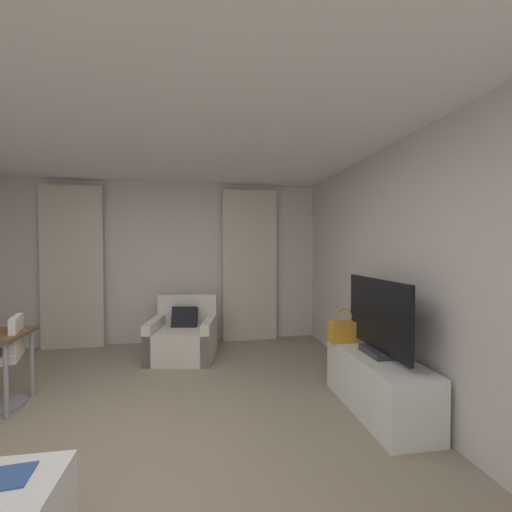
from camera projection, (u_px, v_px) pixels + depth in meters
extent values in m
plane|color=gray|center=(123.00, 457.00, 2.44)|extent=(12.00, 12.00, 0.00)
cube|color=silver|center=(166.00, 263.00, 5.39)|extent=(5.12, 0.06, 2.60)
cube|color=silver|center=(432.00, 277.00, 2.81)|extent=(0.06, 6.12, 2.60)
cube|color=white|center=(119.00, 98.00, 2.36)|extent=(5.12, 6.12, 0.06)
cube|color=beige|center=(72.00, 267.00, 5.04)|extent=(0.90, 0.06, 2.50)
cube|color=beige|center=(250.00, 265.00, 5.49)|extent=(0.90, 0.06, 2.50)
cube|color=silver|center=(183.00, 343.00, 4.61)|extent=(1.00, 0.98, 0.41)
cube|color=silver|center=(188.00, 309.00, 4.95)|extent=(0.88, 0.28, 0.43)
cube|color=silver|center=(209.00, 338.00, 4.61)|extent=(0.26, 0.85, 0.55)
cube|color=silver|center=(156.00, 338.00, 4.61)|extent=(0.26, 0.85, 0.55)
cube|color=black|center=(184.00, 319.00, 4.73)|extent=(0.39, 0.26, 0.37)
cylinder|color=#99999E|center=(32.00, 364.00, 3.42)|extent=(0.04, 0.04, 0.69)
cylinder|color=#99999E|center=(6.00, 382.00, 2.96)|extent=(0.04, 0.04, 0.69)
cube|color=silver|center=(16.00, 333.00, 3.22)|extent=(0.16, 0.36, 0.34)
cube|color=#335193|center=(0.00, 478.00, 1.67)|extent=(0.30, 0.22, 0.01)
cube|color=white|center=(377.00, 383.00, 3.11)|extent=(0.49, 1.28, 0.54)
cube|color=#333338|center=(377.00, 352.00, 3.11)|extent=(0.20, 0.36, 0.06)
cube|color=black|center=(378.00, 314.00, 3.10)|extent=(0.04, 1.04, 0.66)
cube|color=orange|center=(343.00, 332.00, 3.53)|extent=(0.30, 0.14, 0.22)
torus|color=orange|center=(343.00, 317.00, 3.52)|extent=(0.20, 0.02, 0.20)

